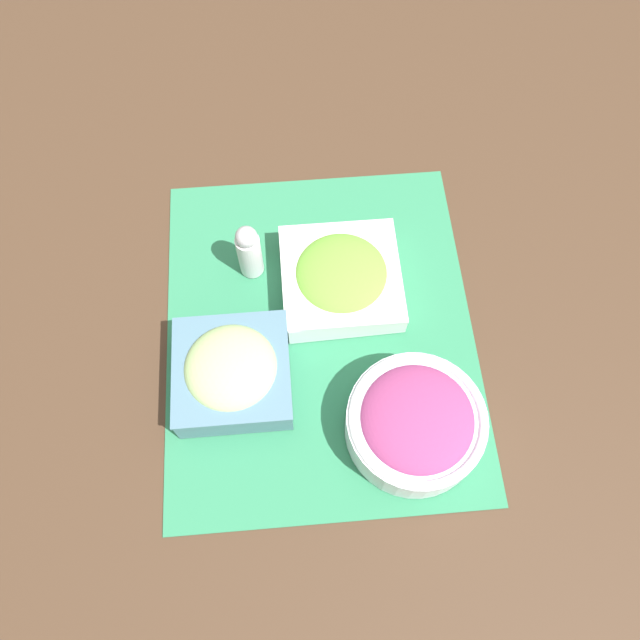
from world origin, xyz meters
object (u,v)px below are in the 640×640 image
(lettuce_bowl, at_px, (341,278))
(pepper_shaker, at_px, (249,251))
(onion_bowl, at_px, (415,422))
(cucumber_bowl, at_px, (232,372))

(lettuce_bowl, xyz_separation_m, pepper_shaker, (0.04, 0.12, 0.02))
(lettuce_bowl, bearing_deg, onion_bowl, -161.70)
(cucumber_bowl, height_order, onion_bowl, cucumber_bowl)
(cucumber_bowl, relative_size, onion_bowl, 0.86)
(pepper_shaker, bearing_deg, lettuce_bowl, -108.17)
(cucumber_bowl, relative_size, pepper_shaker, 1.51)
(pepper_shaker, bearing_deg, onion_bowl, -142.67)
(pepper_shaker, bearing_deg, cucumber_bowl, 170.45)
(lettuce_bowl, distance_m, pepper_shaker, 0.13)
(onion_bowl, distance_m, pepper_shaker, 0.31)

